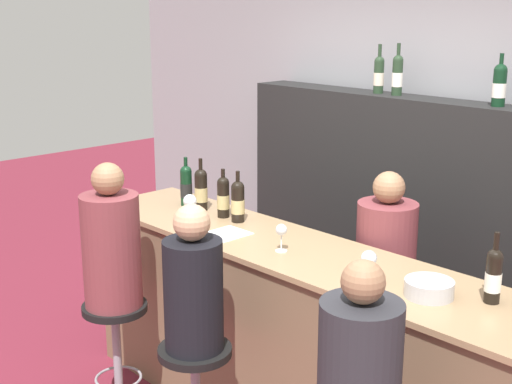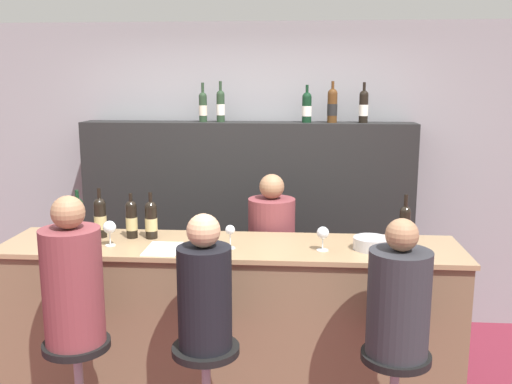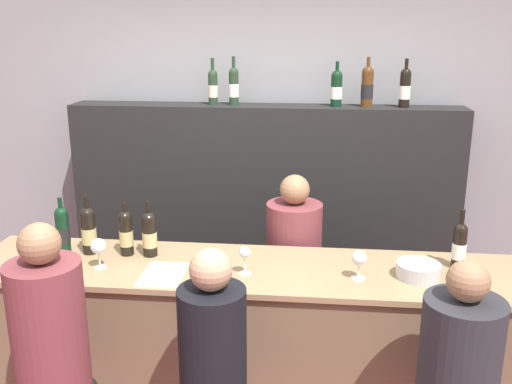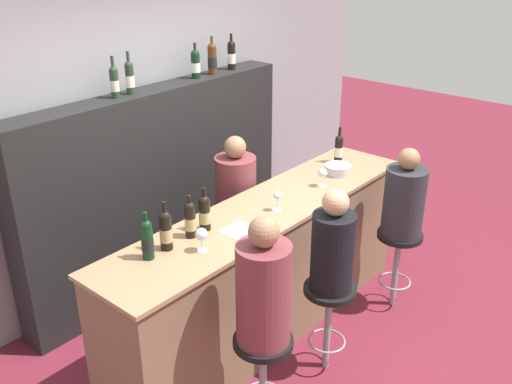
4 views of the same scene
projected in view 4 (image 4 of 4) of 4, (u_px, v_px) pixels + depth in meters
ground_plane at (295, 343)px, 4.48m from camera, size 16.00×16.00×0.00m
wall_back at (140, 139)px, 4.96m from camera, size 6.40×0.05×2.60m
bar_counter at (266, 270)px, 4.42m from camera, size 2.93×0.63×1.09m
back_bar_cabinet at (161, 188)px, 4.99m from camera, size 2.75×0.28×1.78m
wine_bottle_counter_0 at (147, 239)px, 3.49m from camera, size 0.08×0.08×0.32m
wine_bottle_counter_1 at (166, 230)px, 3.59m from camera, size 0.08×0.08×0.33m
wine_bottle_counter_2 at (190, 219)px, 3.74m from camera, size 0.08×0.08×0.30m
wine_bottle_counter_3 at (205, 213)px, 3.83m from camera, size 0.08×0.08×0.31m
wine_bottle_counter_4 at (339, 148)px, 4.97m from camera, size 0.07×0.07×0.32m
wine_bottle_backbar_0 at (114, 82)px, 4.32m from camera, size 0.07×0.07×0.32m
wine_bottle_backbar_1 at (130, 77)px, 4.42m from camera, size 0.07×0.07×0.33m
wine_bottle_backbar_2 at (196, 64)px, 4.91m from camera, size 0.08×0.08×0.30m
wine_bottle_backbar_3 at (212, 58)px, 5.04m from camera, size 0.08×0.08×0.33m
wine_bottle_backbar_4 at (231, 55)px, 5.22m from camera, size 0.07×0.07×0.32m
wine_glass_0 at (201, 235)px, 3.58m from camera, size 0.08×0.08×0.16m
wine_glass_1 at (277, 197)px, 4.11m from camera, size 0.06×0.06×0.15m
wine_glass_2 at (322, 174)px, 4.51m from camera, size 0.08×0.08×0.15m
metal_bowl at (338, 169)px, 4.77m from camera, size 0.22×0.22×0.08m
tasting_menu at (245, 233)px, 3.84m from camera, size 0.21×0.30×0.00m
bar_stool_left at (263, 359)px, 3.51m from camera, size 0.37×0.37×0.69m
guest_seated_left at (263, 290)px, 3.30m from camera, size 0.33×0.33×0.83m
bar_stool_middle at (329, 305)px, 4.02m from camera, size 0.37×0.37×0.69m
guest_seated_middle at (333, 247)px, 3.82m from camera, size 0.29×0.29×0.74m
bar_stool_right at (398, 249)px, 4.72m from camera, size 0.37×0.37×0.69m
guest_seated_right at (404, 199)px, 4.53m from camera, size 0.33×0.33×0.74m
bartender at (236, 225)px, 4.85m from camera, size 0.34×0.34×1.46m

